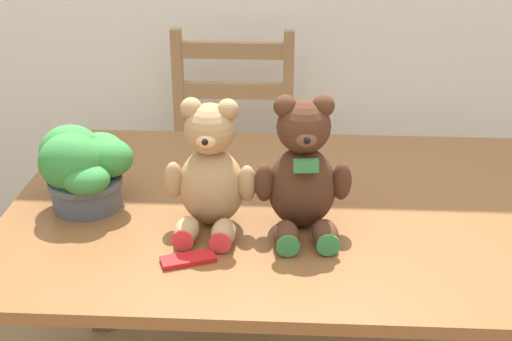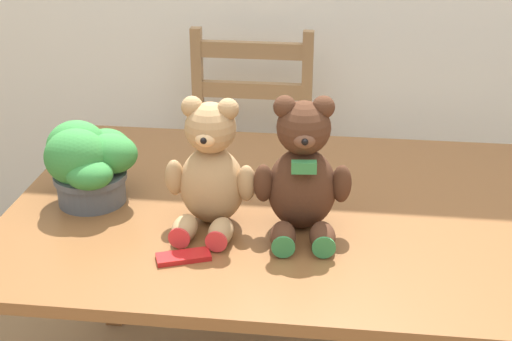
{
  "view_description": "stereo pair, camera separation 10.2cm",
  "coord_description": "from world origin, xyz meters",
  "px_view_note": "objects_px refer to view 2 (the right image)",
  "views": [
    {
      "loc": [
        -0.07,
        -1.13,
        1.58
      ],
      "look_at": [
        -0.15,
        0.39,
        0.88
      ],
      "focal_mm": 50.0,
      "sensor_mm": 36.0,
      "label": 1
    },
    {
      "loc": [
        0.03,
        -1.12,
        1.58
      ],
      "look_at": [
        -0.15,
        0.39,
        0.88
      ],
      "focal_mm": 50.0,
      "sensor_mm": 36.0,
      "label": 2
    }
  ],
  "objects_px": {
    "teddy_bear_left": "(211,172)",
    "potted_plant": "(89,161)",
    "teddy_bear_right": "(303,175)",
    "wooden_chair_behind": "(248,166)",
    "chocolate_bar": "(183,257)"
  },
  "relations": [
    {
      "from": "teddy_bear_left",
      "to": "potted_plant",
      "type": "bearing_deg",
      "value": -10.73
    },
    {
      "from": "teddy_bear_right",
      "to": "wooden_chair_behind",
      "type": "bearing_deg",
      "value": -80.66
    },
    {
      "from": "teddy_bear_left",
      "to": "teddy_bear_right",
      "type": "distance_m",
      "value": 0.22
    },
    {
      "from": "teddy_bear_left",
      "to": "potted_plant",
      "type": "relative_size",
      "value": 1.33
    },
    {
      "from": "wooden_chair_behind",
      "to": "teddy_bear_left",
      "type": "bearing_deg",
      "value": 92.42
    },
    {
      "from": "chocolate_bar",
      "to": "teddy_bear_right",
      "type": "bearing_deg",
      "value": 34.68
    },
    {
      "from": "teddy_bear_right",
      "to": "teddy_bear_left",
      "type": "bearing_deg",
      "value": -5.92
    },
    {
      "from": "teddy_bear_left",
      "to": "teddy_bear_right",
      "type": "height_order",
      "value": "teddy_bear_right"
    },
    {
      "from": "wooden_chair_behind",
      "to": "potted_plant",
      "type": "distance_m",
      "value": 0.99
    },
    {
      "from": "potted_plant",
      "to": "chocolate_bar",
      "type": "relative_size",
      "value": 2.0
    },
    {
      "from": "wooden_chair_behind",
      "to": "teddy_bear_right",
      "type": "relative_size",
      "value": 2.92
    },
    {
      "from": "teddy_bear_right",
      "to": "potted_plant",
      "type": "xyz_separation_m",
      "value": [
        -0.54,
        0.08,
        -0.03
      ]
    },
    {
      "from": "potted_plant",
      "to": "chocolate_bar",
      "type": "xyz_separation_m",
      "value": [
        0.29,
        -0.26,
        -0.1
      ]
    },
    {
      "from": "teddy_bear_left",
      "to": "teddy_bear_right",
      "type": "bearing_deg",
      "value": -176.77
    },
    {
      "from": "wooden_chair_behind",
      "to": "chocolate_bar",
      "type": "distance_m",
      "value": 1.16
    }
  ]
}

